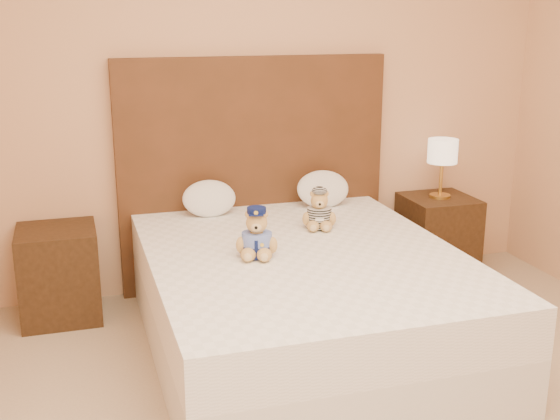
# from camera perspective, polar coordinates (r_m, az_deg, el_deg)

# --- Properties ---
(bed) EXTENTS (1.60, 2.00, 0.55)m
(bed) POSITION_cam_1_polar(r_m,az_deg,el_deg) (3.78, 1.91, -7.36)
(bed) COLOR white
(bed) RESTS_ON ground
(headboard) EXTENTS (1.75, 0.08, 1.50)m
(headboard) POSITION_cam_1_polar(r_m,az_deg,el_deg) (4.56, -2.14, 2.95)
(headboard) COLOR #522D18
(headboard) RESTS_ON ground
(nightstand_left) EXTENTS (0.45, 0.45, 0.55)m
(nightstand_left) POSITION_cam_1_polar(r_m,az_deg,el_deg) (4.35, -17.50, -4.96)
(nightstand_left) COLOR #3C2413
(nightstand_left) RESTS_ON ground
(nightstand_right) EXTENTS (0.45, 0.45, 0.55)m
(nightstand_right) POSITION_cam_1_polar(r_m,az_deg,el_deg) (4.96, 12.66, -2.06)
(nightstand_right) COLOR #3C2413
(nightstand_right) RESTS_ON ground
(lamp) EXTENTS (0.20, 0.20, 0.40)m
(lamp) POSITION_cam_1_polar(r_m,az_deg,el_deg) (4.82, 13.07, 4.45)
(lamp) COLOR gold
(lamp) RESTS_ON nightstand_right
(teddy_police) EXTENTS (0.28, 0.27, 0.26)m
(teddy_police) POSITION_cam_1_polar(r_m,az_deg,el_deg) (3.57, -1.90, -1.84)
(teddy_police) COLOR #BE8A4A
(teddy_police) RESTS_ON bed
(teddy_prisoner) EXTENTS (0.25, 0.25, 0.23)m
(teddy_prisoner) POSITION_cam_1_polar(r_m,az_deg,el_deg) (4.05, 3.21, 0.06)
(teddy_prisoner) COLOR #BE8A4A
(teddy_prisoner) RESTS_ON bed
(pillow_left) EXTENTS (0.33, 0.21, 0.23)m
(pillow_left) POSITION_cam_1_polar(r_m,az_deg,el_deg) (4.34, -5.78, 1.08)
(pillow_left) COLOR white
(pillow_left) RESTS_ON bed
(pillow_right) EXTENTS (0.35, 0.23, 0.25)m
(pillow_right) POSITION_cam_1_polar(r_m,az_deg,el_deg) (4.53, 3.52, 1.86)
(pillow_right) COLOR white
(pillow_right) RESTS_ON bed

